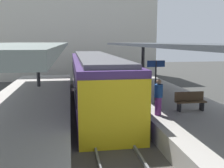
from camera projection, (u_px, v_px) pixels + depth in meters
name	position (u px, v px, depth m)	size (l,w,h in m)	color
ground_plane	(107.00, 135.00, 11.62)	(80.00, 80.00, 0.00)	#383835
platform_left	(18.00, 129.00, 10.95)	(4.40, 28.00, 1.00)	#ADA8A0
platform_right	(187.00, 120.00, 12.14)	(4.40, 28.00, 1.00)	#ADA8A0
track_ballast	(107.00, 133.00, 11.61)	(3.20, 28.00, 0.20)	#4C4742
rail_near_side	(91.00, 130.00, 11.47)	(0.08, 28.00, 0.14)	slate
rail_far_side	(123.00, 128.00, 11.69)	(0.08, 28.00, 0.14)	slate
commuter_train	(95.00, 80.00, 16.46)	(2.78, 14.75, 3.10)	#472D6B
canopy_left	(20.00, 46.00, 11.76)	(4.18, 21.00, 3.07)	#333335
canopy_right	(178.00, 46.00, 12.95)	(4.18, 21.00, 3.05)	#333335
platform_bench	(190.00, 101.00, 11.85)	(1.40, 0.41, 0.86)	black
platform_sign	(156.00, 72.00, 12.91)	(0.90, 0.08, 2.21)	#262628
passenger_near_bench	(158.00, 97.00, 11.07)	(0.36, 0.36, 1.56)	#7A337A
station_building_backdrop	(74.00, 30.00, 30.07)	(18.00, 6.00, 11.00)	beige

